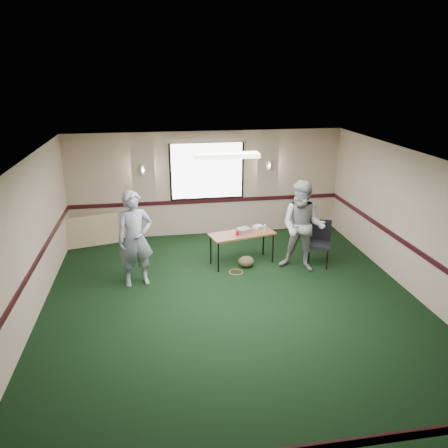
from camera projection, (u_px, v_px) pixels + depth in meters
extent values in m
plane|color=black|center=(236.00, 309.00, 7.95)|extent=(8.00, 8.00, 0.00)
plane|color=tan|center=(207.00, 184.00, 11.22)|extent=(7.00, 0.00, 7.00)
plane|color=tan|center=(323.00, 409.00, 3.78)|extent=(7.00, 0.00, 7.00)
plane|color=tan|center=(21.00, 254.00, 6.97)|extent=(0.00, 8.00, 8.00)
plane|color=tan|center=(423.00, 229.00, 8.03)|extent=(0.00, 8.00, 8.00)
plane|color=white|center=(237.00, 163.00, 7.05)|extent=(8.00, 8.00, 0.00)
cube|color=black|center=(207.00, 201.00, 11.36)|extent=(7.00, 0.03, 0.10)
cube|color=black|center=(318.00, 448.00, 3.94)|extent=(7.00, 0.03, 0.10)
cube|color=black|center=(26.00, 279.00, 7.12)|extent=(0.03, 8.00, 0.10)
cube|color=black|center=(418.00, 252.00, 8.18)|extent=(0.03, 8.00, 0.10)
cube|color=black|center=(207.00, 171.00, 11.08)|extent=(1.90, 0.01, 1.50)
cube|color=white|center=(207.00, 171.00, 11.08)|extent=(1.80, 0.02, 1.40)
cube|color=tan|center=(207.00, 140.00, 10.82)|extent=(2.05, 0.08, 0.10)
cylinder|color=silver|center=(143.00, 169.00, 10.77)|extent=(0.16, 0.16, 0.25)
cylinder|color=silver|center=(269.00, 165.00, 11.26)|extent=(0.16, 0.16, 0.25)
cube|color=white|center=(227.00, 155.00, 8.00)|extent=(1.20, 0.32, 0.08)
cube|color=brown|center=(242.00, 234.00, 9.64)|extent=(1.53, 0.89, 0.04)
cylinder|color=black|center=(218.00, 257.00, 9.32)|extent=(0.03, 0.03, 0.68)
cylinder|color=black|center=(273.00, 248.00, 9.79)|extent=(0.03, 0.03, 0.68)
cylinder|color=black|center=(211.00, 250.00, 9.72)|extent=(0.03, 0.03, 0.68)
cylinder|color=black|center=(263.00, 241.00, 10.19)|extent=(0.03, 0.03, 0.68)
cube|color=gray|center=(244.00, 230.00, 9.68)|extent=(0.34, 0.32, 0.09)
cube|color=silver|center=(258.00, 227.00, 9.96)|extent=(0.26, 0.25, 0.05)
cylinder|color=#BB0C12|center=(237.00, 233.00, 9.49)|extent=(0.07, 0.07, 0.11)
cylinder|color=#80AFD1|center=(265.00, 228.00, 9.67)|extent=(0.05, 0.05, 0.18)
ellipsoid|color=brown|center=(246.00, 262.00, 9.63)|extent=(0.44, 0.39, 0.25)
torus|color=#E0541C|center=(236.00, 272.00, 9.41)|extent=(0.39, 0.39, 0.02)
cube|color=tan|center=(89.00, 231.00, 10.72)|extent=(1.48, 0.58, 0.75)
cube|color=black|center=(319.00, 245.00, 9.63)|extent=(0.63, 0.63, 0.06)
cube|color=black|center=(320.00, 230.00, 9.75)|extent=(0.46, 0.24, 0.48)
cylinder|color=black|center=(308.00, 258.00, 9.57)|extent=(0.03, 0.03, 0.45)
cylinder|color=black|center=(327.00, 260.00, 9.48)|extent=(0.03, 0.03, 0.45)
cylinder|color=black|center=(309.00, 251.00, 9.94)|extent=(0.03, 0.03, 0.45)
cylinder|color=black|center=(328.00, 253.00, 9.85)|extent=(0.03, 0.03, 0.45)
imported|color=#46549A|center=(135.00, 239.00, 8.60)|extent=(0.79, 0.61, 1.94)
imported|color=#79A0BD|center=(303.00, 227.00, 9.24)|extent=(1.20, 1.13, 1.97)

